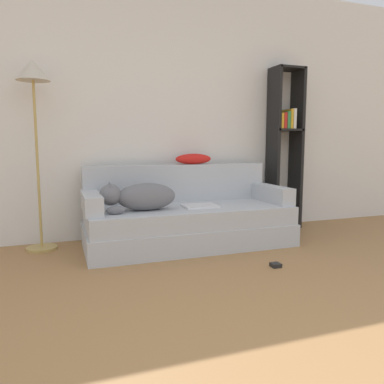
# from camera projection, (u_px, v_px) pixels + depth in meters

# --- Properties ---
(wall_back) EXTENTS (7.36, 0.06, 2.70)m
(wall_back) POSITION_uv_depth(u_px,v_px,m) (158.00, 109.00, 3.96)
(wall_back) COLOR silver
(wall_back) RESTS_ON ground_plane
(couch) EXTENTS (1.97, 0.85, 0.38)m
(couch) POSITION_uv_depth(u_px,v_px,m) (189.00, 226.00, 3.63)
(couch) COLOR #B2B7BC
(couch) RESTS_ON ground_plane
(couch_backrest) EXTENTS (1.93, 0.15, 0.38)m
(couch_backrest) POSITION_uv_depth(u_px,v_px,m) (178.00, 183.00, 3.91)
(couch_backrest) COLOR #B2B7BC
(couch_backrest) RESTS_ON couch
(couch_arm_left) EXTENTS (0.15, 0.66, 0.17)m
(couch_arm_left) POSITION_uv_depth(u_px,v_px,m) (91.00, 203.00, 3.29)
(couch_arm_left) COLOR #B2B7BC
(couch_arm_left) RESTS_ON couch
(couch_arm_right) EXTENTS (0.15, 0.66, 0.17)m
(couch_arm_right) POSITION_uv_depth(u_px,v_px,m) (271.00, 194.00, 3.89)
(couch_arm_right) COLOR #B2B7BC
(couch_arm_right) RESTS_ON couch
(dog) EXTENTS (0.68, 0.27, 0.27)m
(dog) POSITION_uv_depth(u_px,v_px,m) (140.00, 196.00, 3.35)
(dog) COLOR slate
(dog) RESTS_ON couch
(laptop) EXTENTS (0.33, 0.25, 0.02)m
(laptop) POSITION_uv_depth(u_px,v_px,m) (200.00, 206.00, 3.57)
(laptop) COLOR silver
(laptop) RESTS_ON couch
(throw_pillow) EXTENTS (0.39, 0.15, 0.11)m
(throw_pillow) POSITION_uv_depth(u_px,v_px,m) (193.00, 159.00, 3.92)
(throw_pillow) COLOR red
(throw_pillow) RESTS_ON couch_backrest
(bookshelf) EXTENTS (0.35, 0.26, 1.84)m
(bookshelf) POSITION_uv_depth(u_px,v_px,m) (285.00, 140.00, 4.32)
(bookshelf) COLOR black
(bookshelf) RESTS_ON ground_plane
(floor_lamp) EXTENTS (0.29, 0.29, 1.72)m
(floor_lamp) POSITION_uv_depth(u_px,v_px,m) (34.00, 93.00, 3.31)
(floor_lamp) COLOR tan
(floor_lamp) RESTS_ON ground_plane
(power_adapter) EXTENTS (0.07, 0.07, 0.03)m
(power_adapter) POSITION_uv_depth(u_px,v_px,m) (276.00, 265.00, 2.99)
(power_adapter) COLOR black
(power_adapter) RESTS_ON ground_plane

